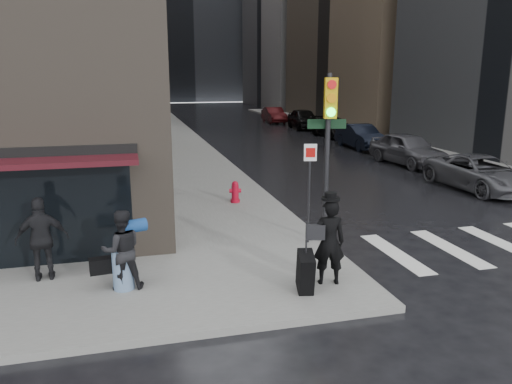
{
  "coord_description": "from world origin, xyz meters",
  "views": [
    {
      "loc": [
        -3.01,
        -9.83,
        4.51
      ],
      "look_at": [
        0.37,
        3.23,
        1.3
      ],
      "focal_mm": 35.0,
      "sensor_mm": 36.0,
      "label": 1
    }
  ],
  "objects_px": {
    "man_overcoat": "(324,247)",
    "parked_car_5": "(274,115)",
    "parked_car_1": "(408,149)",
    "man_greycoat": "(42,239)",
    "traffic_light": "(327,136)",
    "man_jeans": "(121,250)",
    "parked_car_2": "(360,136)",
    "parked_car_3": "(333,127)",
    "parked_car_0": "(480,173)",
    "fire_hydrant": "(235,193)",
    "parked_car_4": "(304,119)"
  },
  "relations": [
    {
      "from": "traffic_light",
      "to": "parked_car_1",
      "type": "bearing_deg",
      "value": 62.74
    },
    {
      "from": "parked_car_1",
      "to": "parked_car_3",
      "type": "relative_size",
      "value": 0.99
    },
    {
      "from": "fire_hydrant",
      "to": "parked_car_4",
      "type": "bearing_deg",
      "value": 64.88
    },
    {
      "from": "man_jeans",
      "to": "parked_car_0",
      "type": "xyz_separation_m",
      "value": [
        13.68,
        6.47,
        -0.31
      ]
    },
    {
      "from": "traffic_light",
      "to": "fire_hydrant",
      "type": "relative_size",
      "value": 5.85
    },
    {
      "from": "parked_car_0",
      "to": "parked_car_5",
      "type": "relative_size",
      "value": 1.14
    },
    {
      "from": "man_jeans",
      "to": "traffic_light",
      "type": "xyz_separation_m",
      "value": [
        5.1,
        1.62,
        1.97
      ]
    },
    {
      "from": "man_overcoat",
      "to": "parked_car_3",
      "type": "relative_size",
      "value": 0.42
    },
    {
      "from": "man_jeans",
      "to": "man_greycoat",
      "type": "xyz_separation_m",
      "value": [
        -1.64,
        0.93,
        0.07
      ]
    },
    {
      "from": "man_overcoat",
      "to": "parked_car_5",
      "type": "xyz_separation_m",
      "value": [
        9.7,
        36.34,
        -0.29
      ]
    },
    {
      "from": "parked_car_2",
      "to": "parked_car_3",
      "type": "bearing_deg",
      "value": 83.24
    },
    {
      "from": "man_overcoat",
      "to": "parked_car_1",
      "type": "height_order",
      "value": "man_overcoat"
    },
    {
      "from": "man_jeans",
      "to": "parked_car_2",
      "type": "relative_size",
      "value": 0.38
    },
    {
      "from": "fire_hydrant",
      "to": "parked_car_2",
      "type": "distance_m",
      "value": 15.63
    },
    {
      "from": "man_overcoat",
      "to": "parked_car_4",
      "type": "height_order",
      "value": "man_overcoat"
    },
    {
      "from": "man_jeans",
      "to": "parked_car_1",
      "type": "distance_m",
      "value": 18.59
    },
    {
      "from": "man_overcoat",
      "to": "parked_car_5",
      "type": "relative_size",
      "value": 0.47
    },
    {
      "from": "man_overcoat",
      "to": "parked_car_1",
      "type": "xyz_separation_m",
      "value": [
        9.87,
        13.14,
        -0.19
      ]
    },
    {
      "from": "parked_car_1",
      "to": "traffic_light",
      "type": "bearing_deg",
      "value": -135.16
    },
    {
      "from": "parked_car_0",
      "to": "man_overcoat",
      "type": "bearing_deg",
      "value": -144.73
    },
    {
      "from": "man_greycoat",
      "to": "man_overcoat",
      "type": "bearing_deg",
      "value": 156.87
    },
    {
      "from": "parked_car_0",
      "to": "traffic_light",
      "type": "bearing_deg",
      "value": -152.66
    },
    {
      "from": "man_overcoat",
      "to": "man_jeans",
      "type": "bearing_deg",
      "value": -0.65
    },
    {
      "from": "man_overcoat",
      "to": "man_greycoat",
      "type": "relative_size",
      "value": 1.11
    },
    {
      "from": "man_overcoat",
      "to": "parked_car_0",
      "type": "bearing_deg",
      "value": -131.22
    },
    {
      "from": "man_overcoat",
      "to": "parked_car_4",
      "type": "distance_m",
      "value": 32.32
    },
    {
      "from": "parked_car_1",
      "to": "man_greycoat",
      "type": "bearing_deg",
      "value": -149.39
    },
    {
      "from": "man_jeans",
      "to": "parked_car_2",
      "type": "bearing_deg",
      "value": -135.06
    },
    {
      "from": "traffic_light",
      "to": "parked_car_2",
      "type": "bearing_deg",
      "value": 73.56
    },
    {
      "from": "man_overcoat",
      "to": "parked_car_3",
      "type": "xyz_separation_m",
      "value": [
        10.77,
        24.74,
        -0.3
      ]
    },
    {
      "from": "parked_car_0",
      "to": "parked_car_4",
      "type": "bearing_deg",
      "value": 85.42
    },
    {
      "from": "parked_car_2",
      "to": "parked_car_5",
      "type": "distance_m",
      "value": 17.41
    },
    {
      "from": "parked_car_2",
      "to": "parked_car_3",
      "type": "relative_size",
      "value": 0.93
    },
    {
      "from": "fire_hydrant",
      "to": "parked_car_5",
      "type": "bearing_deg",
      "value": 70.96
    },
    {
      "from": "parked_car_0",
      "to": "parked_car_5",
      "type": "height_order",
      "value": "parked_car_5"
    },
    {
      "from": "fire_hydrant",
      "to": "parked_car_3",
      "type": "xyz_separation_m",
      "value": [
        11.09,
        17.45,
        0.21
      ]
    },
    {
      "from": "parked_car_2",
      "to": "parked_car_4",
      "type": "height_order",
      "value": "parked_car_4"
    },
    {
      "from": "man_greycoat",
      "to": "parked_car_0",
      "type": "xyz_separation_m",
      "value": [
        15.32,
        5.55,
        -0.38
      ]
    },
    {
      "from": "parked_car_0",
      "to": "parked_car_3",
      "type": "relative_size",
      "value": 1.02
    },
    {
      "from": "traffic_light",
      "to": "fire_hydrant",
      "type": "bearing_deg",
      "value": 118.02
    },
    {
      "from": "parked_car_2",
      "to": "parked_car_1",
      "type": "bearing_deg",
      "value": -92.44
    },
    {
      "from": "man_greycoat",
      "to": "traffic_light",
      "type": "bearing_deg",
      "value": -179.85
    },
    {
      "from": "man_greycoat",
      "to": "traffic_light",
      "type": "xyz_separation_m",
      "value": [
        6.74,
        0.69,
        1.9
      ]
    },
    {
      "from": "parked_car_1",
      "to": "parked_car_5",
      "type": "height_order",
      "value": "parked_car_1"
    },
    {
      "from": "man_overcoat",
      "to": "man_jeans",
      "type": "xyz_separation_m",
      "value": [
        -4.09,
        0.87,
        -0.0
      ]
    },
    {
      "from": "man_jeans",
      "to": "parked_car_0",
      "type": "distance_m",
      "value": 15.14
    },
    {
      "from": "man_greycoat",
      "to": "parked_car_4",
      "type": "distance_m",
      "value": 33.05
    },
    {
      "from": "man_overcoat",
      "to": "man_jeans",
      "type": "relative_size",
      "value": 1.2
    },
    {
      "from": "man_overcoat",
      "to": "man_greycoat",
      "type": "xyz_separation_m",
      "value": [
        -5.73,
        1.8,
        0.07
      ]
    },
    {
      "from": "parked_car_5",
      "to": "traffic_light",
      "type": "bearing_deg",
      "value": -102.54
    }
  ]
}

